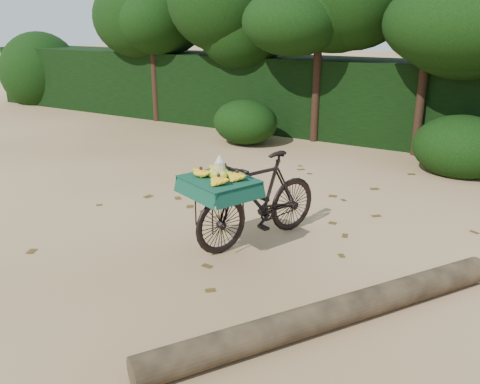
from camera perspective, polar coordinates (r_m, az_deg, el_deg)
The scene contains 7 objects.
ground at distance 6.55m, azimuth 4.20°, elevation -5.38°, with size 80.00×80.00×0.00m, color tan.
vendor_bicycle at distance 6.28m, azimuth 1.96°, elevation -0.72°, with size 1.31×1.99×1.14m.
fallen_log at distance 4.85m, azimuth 10.49°, elevation -13.18°, with size 0.27×0.27×3.77m, color brown.
hedge_backdrop at distance 12.08m, azimuth 18.19°, elevation 9.48°, with size 26.00×1.80×1.80m, color black.
tree_row at distance 11.36m, azimuth 14.50°, elevation 14.87°, with size 14.50×2.00×4.00m, color black, non-canonical shape.
bush_clumps at distance 10.13m, azimuth 18.00°, elevation 5.23°, with size 8.80×1.70×0.90m, color black, non-canonical shape.
leaf_litter at distance 7.08m, azimuth 6.59°, elevation -3.47°, with size 7.00×7.30×0.01m, color #4B3714, non-canonical shape.
Camera 1 is at (2.65, -5.35, 2.69)m, focal length 38.00 mm.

